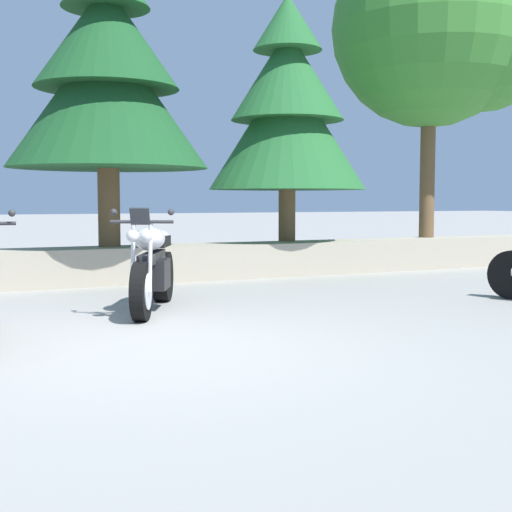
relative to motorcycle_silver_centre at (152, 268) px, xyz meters
The scene contains 6 objects.
ground_plane 2.15m from the motorcycle_silver_centre, 108.00° to the right, with size 120.00×120.00×0.00m, color gray.
stone_wall 2.89m from the motorcycle_silver_centre, 103.00° to the left, with size 36.00×0.80×0.55m, color #A89E89.
motorcycle_silver_centre is the anchor object (origin of this frame).
pine_tree_mid_left 3.95m from the motorcycle_silver_centre, 85.90° to the left, with size 3.00×3.00×4.49m.
pine_tree_mid_right 5.10m from the motorcycle_silver_centre, 42.79° to the left, with size 2.68×2.68×4.17m.
leafy_tree_far_right 8.11m from the motorcycle_silver_centre, 24.43° to the left, with size 3.84×3.66×5.72m.
Camera 1 is at (-1.64, -5.68, 1.25)m, focal length 49.35 mm.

